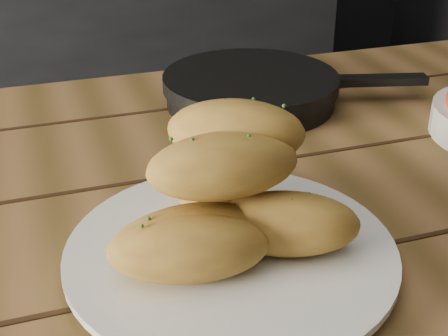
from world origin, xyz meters
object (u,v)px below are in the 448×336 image
table (186,291)px  bread_rolls (222,201)px  skillet (252,89)px  plate (231,254)px

table → bread_rolls: (0.02, -0.08, 0.16)m
table → skillet: bearing=57.2°
plate → skillet: (0.16, 0.36, 0.01)m
table → bread_rolls: 0.18m
table → bread_rolls: size_ratio=6.77×
table → plate: (0.02, -0.08, 0.10)m
table → skillet: skillet is taller
bread_rolls → skillet: (0.17, 0.36, -0.05)m
plate → table: bearing=107.6°
plate → skillet: bearing=66.4°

